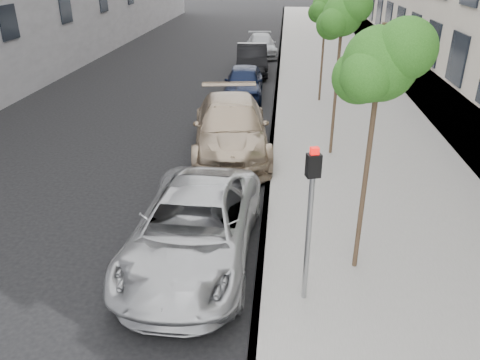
# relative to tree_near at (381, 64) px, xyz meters

# --- Properties ---
(ground) EXTENTS (160.00, 160.00, 0.00)m
(ground) POSITION_rel_tree_near_xyz_m (-3.23, -1.50, -4.45)
(ground) COLOR black
(ground) RESTS_ON ground
(sidewalk) EXTENTS (6.40, 72.00, 0.14)m
(sidewalk) POSITION_rel_tree_near_xyz_m (1.07, 22.50, -4.38)
(sidewalk) COLOR gray
(sidewalk) RESTS_ON ground
(curb) EXTENTS (0.15, 72.00, 0.14)m
(curb) POSITION_rel_tree_near_xyz_m (-2.05, 22.50, -4.38)
(curb) COLOR #9E9B93
(curb) RESTS_ON ground
(tree_near) EXTENTS (1.69, 1.49, 5.15)m
(tree_near) POSITION_rel_tree_near_xyz_m (0.00, 0.00, 0.00)
(tree_near) COLOR #38281C
(tree_near) RESTS_ON sidewalk
(tree_mid) EXTENTS (1.60, 1.40, 5.23)m
(tree_mid) POSITION_rel_tree_near_xyz_m (-0.00, 6.50, 0.11)
(tree_mid) COLOR #38281C
(tree_mid) RESTS_ON sidewalk
(tree_far) EXTENTS (1.57, 1.37, 4.92)m
(tree_far) POSITION_rel_tree_near_xyz_m (-0.00, 13.00, -0.18)
(tree_far) COLOR #38281C
(tree_far) RESTS_ON sidewalk
(signal_pole) EXTENTS (0.28, 0.24, 3.14)m
(signal_pole) POSITION_rel_tree_near_xyz_m (-1.14, -1.15, -2.35)
(signal_pole) COLOR #939699
(signal_pole) RESTS_ON sidewalk
(minivan) EXTENTS (2.72, 5.66, 1.55)m
(minivan) POSITION_rel_tree_near_xyz_m (-3.54, 0.15, -3.67)
(minivan) COLOR #A5A7A9
(minivan) RESTS_ON ground
(suv) EXTENTS (3.31, 6.46, 1.79)m
(suv) POSITION_rel_tree_near_xyz_m (-3.45, 6.64, -3.55)
(suv) COLOR tan
(suv) RESTS_ON ground
(sedan_blue) EXTENTS (1.95, 4.49, 1.51)m
(sedan_blue) POSITION_rel_tree_near_xyz_m (-3.61, 13.66, -3.70)
(sedan_blue) COLOR black
(sedan_blue) RESTS_ON ground
(sedan_black) EXTENTS (2.11, 5.06, 1.63)m
(sedan_black) POSITION_rel_tree_near_xyz_m (-3.60, 18.94, -3.64)
(sedan_black) COLOR black
(sedan_black) RESTS_ON ground
(sedan_rear) EXTENTS (2.46, 4.95, 1.38)m
(sedan_rear) POSITION_rel_tree_near_xyz_m (-3.33, 24.47, -3.76)
(sedan_rear) COLOR #93969A
(sedan_rear) RESTS_ON ground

